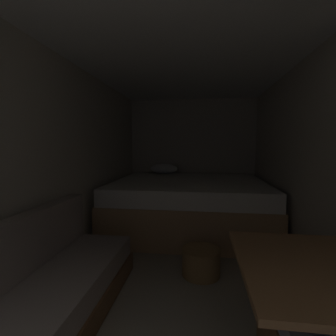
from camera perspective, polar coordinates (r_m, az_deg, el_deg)
The scene contains 8 objects.
ground_plane at distance 2.48m, azimuth 3.11°, elevation -24.07°, with size 6.77×6.77×0.00m, color #A39984.
wall_back at distance 4.57m, azimuth 5.57°, elevation 2.90°, with size 2.35×0.05×2.04m, color beige.
wall_left at distance 2.53m, azimuth -23.77°, elevation 0.41°, with size 0.05×4.77×2.04m, color beige.
wall_right at distance 2.37m, azimuth 32.18°, elevation -0.27°, with size 0.05×4.77×2.04m, color beige.
ceiling_slab at distance 2.31m, azimuth 3.40°, elevation 26.78°, with size 2.35×4.77×0.05m, color white.
bed at distance 3.66m, azimuth 4.83°, elevation -8.24°, with size 2.13×1.87×0.89m.
sofa_left at distance 1.86m, azimuth -30.72°, elevation -27.41°, with size 0.62×2.12×0.74m.
wicker_basket at distance 2.49m, azimuth 7.68°, elevation -20.73°, with size 0.36×0.36×0.25m.
Camera 1 is at (0.16, -0.41, 1.22)m, focal length 26.30 mm.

